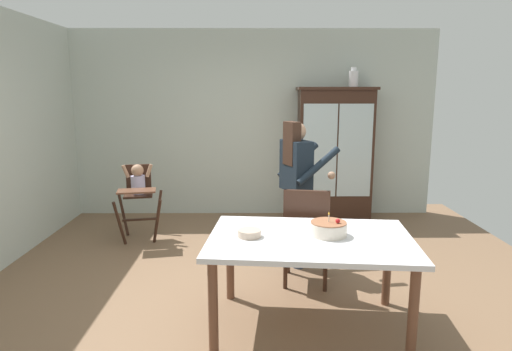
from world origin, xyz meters
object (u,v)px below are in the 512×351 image
object	(u,v)px
adult_person	(297,176)
birthday_cake	(328,229)
ceramic_vase	(353,78)
serving_bowl	(250,233)
high_chair_with_toddler	(138,188)
dining_chair_far_side	(306,230)
china_cabinet	(334,153)
dining_table	(310,248)

from	to	relation	value
adult_person	birthday_cake	distance (m)	1.24
ceramic_vase	serving_bowl	size ratio (longest dim) A/B	1.50
ceramic_vase	high_chair_with_toddler	size ratio (longest dim) A/B	0.28
dining_chair_far_side	birthday_cake	bearing A→B (deg)	105.70
china_cabinet	high_chair_with_toddler	bearing A→B (deg)	-160.00
adult_person	dining_chair_far_side	size ratio (longest dim) A/B	1.59
high_chair_with_toddler	dining_table	size ratio (longest dim) A/B	0.58
ceramic_vase	serving_bowl	world-z (taller)	ceramic_vase
birthday_cake	dining_chair_far_side	bearing A→B (deg)	96.91
adult_person	dining_table	xyz separation A→B (m)	(-0.01, -1.26, -0.31)
ceramic_vase	dining_table	world-z (taller)	ceramic_vase
ceramic_vase	dining_chair_far_side	xyz separation A→B (m)	(-0.90, -2.33, -1.45)
china_cabinet	adult_person	bearing A→B (deg)	-111.70
birthday_cake	dining_chair_far_side	xyz separation A→B (m)	(-0.08, 0.69, -0.24)
high_chair_with_toddler	birthday_cake	distance (m)	2.89
china_cabinet	serving_bowl	world-z (taller)	china_cabinet
high_chair_with_toddler	ceramic_vase	bearing A→B (deg)	7.92
ceramic_vase	adult_person	size ratio (longest dim) A/B	0.18
serving_bowl	dining_chair_far_side	xyz separation A→B (m)	(0.52, 0.72, -0.21)
high_chair_with_toddler	birthday_cake	bearing A→B (deg)	-56.64
ceramic_vase	high_chair_with_toddler	bearing A→B (deg)	-161.46
adult_person	birthday_cake	size ratio (longest dim) A/B	5.47
serving_bowl	high_chair_with_toddler	bearing A→B (deg)	123.52
adult_person	dining_chair_far_side	distance (m)	0.67
dining_table	dining_chair_far_side	xyz separation A→B (m)	(0.06, 0.73, -0.10)
high_chair_with_toddler	serving_bowl	xyz separation A→B (m)	(1.39, -2.11, 0.11)
ceramic_vase	serving_bowl	bearing A→B (deg)	-115.01
dining_table	serving_bowl	bearing A→B (deg)	179.15
high_chair_with_toddler	adult_person	world-z (taller)	adult_person
ceramic_vase	dining_table	distance (m)	3.48
ceramic_vase	birthday_cake	world-z (taller)	ceramic_vase
adult_person	serving_bowl	size ratio (longest dim) A/B	8.50
high_chair_with_toddler	adult_person	distance (m)	2.08
ceramic_vase	adult_person	world-z (taller)	ceramic_vase
adult_person	birthday_cake	world-z (taller)	adult_person
adult_person	serving_bowl	xyz separation A→B (m)	(-0.48, -1.25, -0.20)
adult_person	serving_bowl	world-z (taller)	adult_person
high_chair_with_toddler	dining_chair_far_side	xyz separation A→B (m)	(1.92, -1.38, -0.10)
serving_bowl	ceramic_vase	bearing A→B (deg)	64.99
china_cabinet	birthday_cake	distance (m)	3.08
high_chair_with_toddler	serving_bowl	size ratio (longest dim) A/B	5.28
serving_bowl	china_cabinet	bearing A→B (deg)	68.63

